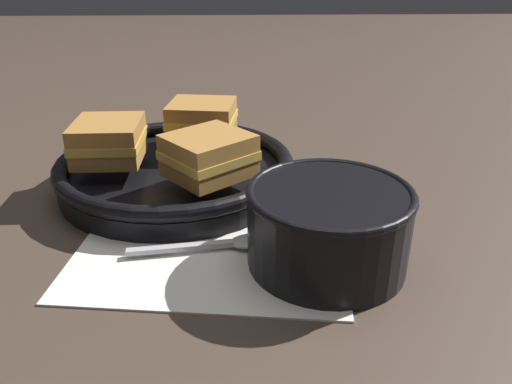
{
  "coord_description": "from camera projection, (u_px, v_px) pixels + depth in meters",
  "views": [
    {
      "loc": [
        -0.01,
        -0.45,
        0.26
      ],
      "look_at": [
        0.0,
        0.02,
        0.04
      ],
      "focal_mm": 35.0,
      "sensor_mm": 36.0,
      "label": 1
    }
  ],
  "objects": [
    {
      "name": "ground_plane",
      "position": [
        253.0,
        235.0,
        0.52
      ],
      "size": [
        4.0,
        4.0,
        0.0
      ],
      "primitive_type": "plane",
      "color": "#47382D"
    },
    {
      "name": "sandwich_near_left",
      "position": [
        109.0,
        140.0,
        0.58
      ],
      "size": [
        0.08,
        0.09,
        0.05
      ],
      "rotation": [
        0.0,
        0.0,
        4.72
      ],
      "color": "#B27A38",
      "rests_on": "skillet"
    },
    {
      "name": "skillet",
      "position": [
        176.0,
        171.0,
        0.61
      ],
      "size": [
        0.29,
        0.29,
        0.04
      ],
      "color": "black",
      "rests_on": "ground_plane"
    },
    {
      "name": "sandwich_far_left",
      "position": [
        202.0,
        119.0,
        0.66
      ],
      "size": [
        0.09,
        0.09,
        0.05
      ],
      "rotation": [
        0.0,
        0.0,
        9.29
      ],
      "color": "#B27A38",
      "rests_on": "skillet"
    },
    {
      "name": "spoon",
      "position": [
        237.0,
        243.0,
        0.49
      ],
      "size": [
        0.15,
        0.04,
        0.01
      ],
      "rotation": [
        0.0,
        0.0,
        0.13
      ],
      "color": "#B7B7BC",
      "rests_on": "napkin"
    },
    {
      "name": "napkin",
      "position": [
        213.0,
        241.0,
        0.5
      ],
      "size": [
        0.28,
        0.25,
        0.0
      ],
      "color": "white",
      "rests_on": "ground_plane"
    },
    {
      "name": "soup_bowl",
      "position": [
        328.0,
        222.0,
        0.45
      ],
      "size": [
        0.15,
        0.15,
        0.08
      ],
      "color": "black",
      "rests_on": "ground_plane"
    },
    {
      "name": "sandwich_near_right",
      "position": [
        209.0,
        155.0,
        0.54
      ],
      "size": [
        0.12,
        0.11,
        0.05
      ],
      "rotation": [
        0.0,
        0.0,
        6.98
      ],
      "color": "#B27A38",
      "rests_on": "skillet"
    }
  ]
}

